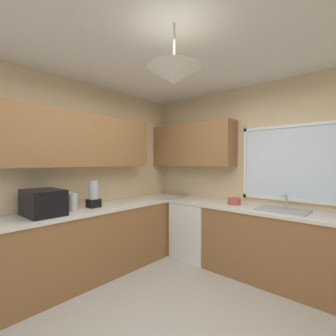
{
  "coord_description": "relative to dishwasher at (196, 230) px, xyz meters",
  "views": [
    {
      "loc": [
        1.24,
        -1.47,
        1.51
      ],
      "look_at": [
        -0.73,
        0.74,
        1.44
      ],
      "focal_mm": 25.18,
      "sensor_mm": 36.0,
      "label": 1
    }
  ],
  "objects": [
    {
      "name": "room_shell",
      "position": [
        0.54,
        -1.15,
        1.34
      ],
      "size": [
        3.88,
        4.01,
        2.69
      ],
      "color": "beige",
      "rests_on": "ground_plane"
    },
    {
      "name": "counter_run_left",
      "position": [
        -0.66,
        -1.61,
        0.02
      ],
      "size": [
        0.65,
        3.62,
        0.91
      ],
      "color": "olive",
      "rests_on": "ground_plane"
    },
    {
      "name": "sink_assembly",
      "position": [
        1.28,
        0.04,
        0.49
      ],
      "size": [
        0.58,
        0.4,
        0.19
      ],
      "color": "#9EA0A5",
      "rests_on": "counter_run_back"
    },
    {
      "name": "blender_appliance",
      "position": [
        -0.66,
        -1.41,
        0.64
      ],
      "size": [
        0.15,
        0.15,
        0.36
      ],
      "color": "black",
      "rests_on": "counter_run_left"
    },
    {
      "name": "microwave",
      "position": [
        -0.66,
        -2.04,
        0.62
      ],
      "size": [
        0.48,
        0.36,
        0.29
      ],
      "primitive_type": "cube",
      "color": "black",
      "rests_on": "counter_run_left"
    },
    {
      "name": "bowl",
      "position": [
        0.64,
        0.03,
        0.52
      ],
      "size": [
        0.18,
        0.18,
        0.09
      ],
      "primitive_type": "cylinder",
      "color": "#B74C42",
      "rests_on": "counter_run_back"
    },
    {
      "name": "counter_run_back",
      "position": [
        1.12,
        0.03,
        0.02
      ],
      "size": [
        2.97,
        0.65,
        0.91
      ],
      "color": "olive",
      "rests_on": "ground_plane"
    },
    {
      "name": "kettle",
      "position": [
        -0.64,
        -1.7,
        0.59
      ],
      "size": [
        0.11,
        0.11,
        0.22
      ],
      "primitive_type": "cylinder",
      "color": "#B7B7BC",
      "rests_on": "counter_run_left"
    },
    {
      "name": "dishwasher",
      "position": [
        0.0,
        0.0,
        0.0
      ],
      "size": [
        0.6,
        0.6,
        0.87
      ],
      "primitive_type": "cube",
      "color": "white",
      "rests_on": "ground_plane"
    }
  ]
}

